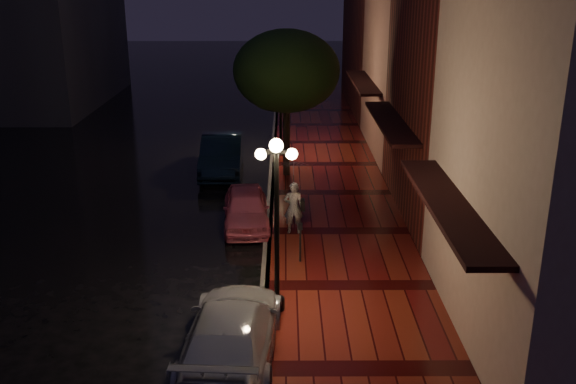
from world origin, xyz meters
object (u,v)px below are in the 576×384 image
(streetlamp_far, at_px, (281,101))
(woman_with_umbrella, at_px, (294,186))
(parking_meter, at_px, (300,238))
(streetlamp_near, at_px, (277,216))
(pink_car, at_px, (246,208))
(navy_car, at_px, (222,155))
(silver_car, at_px, (232,332))
(street_tree, at_px, (287,74))

(streetlamp_far, relative_size, woman_with_umbrella, 1.83)
(streetlamp_far, distance_m, parking_meter, 11.43)
(streetlamp_near, height_order, pink_car, streetlamp_near)
(woman_with_umbrella, bearing_deg, streetlamp_far, -86.71)
(pink_car, relative_size, navy_car, 0.77)
(woman_with_umbrella, bearing_deg, silver_car, 78.69)
(streetlamp_far, relative_size, parking_meter, 3.66)
(pink_car, relative_size, silver_car, 0.77)
(street_tree, distance_m, woman_with_umbrella, 6.64)
(streetlamp_far, height_order, pink_car, streetlamp_far)
(streetlamp_near, xyz_separation_m, pink_car, (-1.09, 5.79, -1.98))
(street_tree, xyz_separation_m, navy_car, (-2.69, 0.74, -3.46))
(street_tree, bearing_deg, woman_with_umbrella, -88.09)
(silver_car, bearing_deg, navy_car, -80.17)
(navy_car, relative_size, parking_meter, 4.03)
(silver_car, bearing_deg, streetlamp_near, -112.19)
(silver_car, distance_m, parking_meter, 4.94)
(pink_car, height_order, silver_car, silver_car)
(streetlamp_far, height_order, woman_with_umbrella, streetlamp_far)
(pink_car, bearing_deg, woman_with_umbrella, -35.54)
(pink_car, distance_m, woman_with_umbrella, 2.11)
(woman_with_umbrella, relative_size, parking_meter, 2.00)
(street_tree, distance_m, navy_car, 4.45)
(pink_car, bearing_deg, navy_car, 98.19)
(streetlamp_far, xyz_separation_m, navy_car, (-2.44, -2.27, -1.82))
(navy_car, bearing_deg, streetlamp_far, 40.97)
(streetlamp_near, relative_size, parking_meter, 3.66)
(street_tree, bearing_deg, streetlamp_far, 94.91)
(streetlamp_far, height_order, navy_car, streetlamp_far)
(navy_car, bearing_deg, silver_car, -85.83)
(woman_with_umbrella, bearing_deg, street_tree, -87.70)
(pink_car, distance_m, silver_car, 7.76)
(woman_with_umbrella, bearing_deg, pink_car, -30.58)
(navy_car, bearing_deg, parking_meter, -73.27)
(navy_car, relative_size, woman_with_umbrella, 2.01)
(street_tree, relative_size, woman_with_umbrella, 2.46)
(streetlamp_far, relative_size, navy_car, 0.91)
(streetlamp_far, distance_m, street_tree, 3.44)
(streetlamp_near, bearing_deg, silver_car, -115.82)
(streetlamp_near, xyz_separation_m, woman_with_umbrella, (0.46, 4.86, -0.89))
(streetlamp_near, xyz_separation_m, parking_meter, (0.62, 2.72, -1.74))
(streetlamp_near, bearing_deg, pink_car, 100.67)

